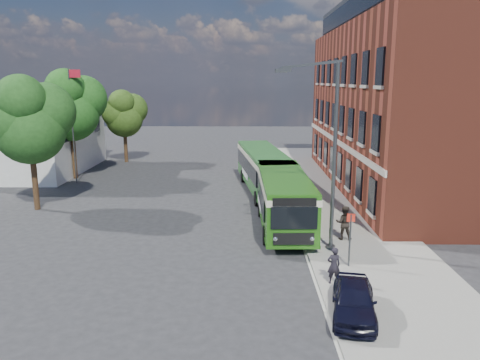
{
  "coord_description": "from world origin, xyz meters",
  "views": [
    {
      "loc": [
        1.08,
        -23.47,
        8.13
      ],
      "look_at": [
        0.74,
        4.15,
        2.2
      ],
      "focal_mm": 35.0,
      "sensor_mm": 36.0,
      "label": 1
    }
  ],
  "objects_px": {
    "street_lamp": "(327,153)",
    "bus_front": "(284,195)",
    "bus_rear": "(264,167)",
    "parked_car": "(354,300)"
  },
  "relations": [
    {
      "from": "street_lamp",
      "to": "parked_car",
      "type": "distance_m",
      "value": 7.78
    },
    {
      "from": "bus_front",
      "to": "parked_car",
      "type": "bearing_deg",
      "value": -81.35
    },
    {
      "from": "bus_rear",
      "to": "parked_car",
      "type": "height_order",
      "value": "bus_rear"
    },
    {
      "from": "street_lamp",
      "to": "bus_rear",
      "type": "relative_size",
      "value": 0.73
    },
    {
      "from": "street_lamp",
      "to": "bus_front",
      "type": "distance_m",
      "value": 5.14
    },
    {
      "from": "street_lamp",
      "to": "bus_rear",
      "type": "height_order",
      "value": "street_lamp"
    },
    {
      "from": "street_lamp",
      "to": "bus_front",
      "type": "xyz_separation_m",
      "value": [
        -1.64,
        3.87,
        -2.96
      ]
    },
    {
      "from": "street_lamp",
      "to": "bus_rear",
      "type": "distance_m",
      "value": 13.17
    },
    {
      "from": "street_lamp",
      "to": "bus_front",
      "type": "height_order",
      "value": "street_lamp"
    },
    {
      "from": "bus_rear",
      "to": "street_lamp",
      "type": "bearing_deg",
      "value": -79.21
    }
  ]
}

